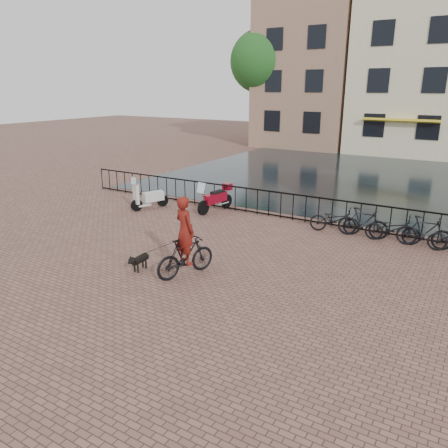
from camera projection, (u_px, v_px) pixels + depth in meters
The scene contains 14 objects.
ground at pixel (156, 308), 9.99m from camera, with size 100.00×100.00×0.00m, color brown.
canal_water at pixel (358, 178), 24.09m from camera, with size 20.00×20.00×0.00m, color black.
railing at pixel (293, 207), 16.36m from camera, with size 20.00×0.05×1.02m.
canal_house_left at pixel (315, 66), 36.21m from camera, with size 7.50×9.00×12.80m.
canal_house_mid at pixel (418, 71), 32.41m from camera, with size 8.00×9.50×11.80m.
tree_far_left at pixel (261, 62), 35.40m from camera, with size 5.04×5.04×9.27m.
cyclist at pixel (185, 241), 11.42m from camera, with size 1.13×1.93×2.55m.
dog at pixel (140, 261), 11.96m from camera, with size 0.27×0.77×0.51m.
motorcycle at pixel (215, 195), 17.48m from camera, with size 0.74×1.92×1.34m.
scooter at pixel (149, 192), 17.84m from camera, with size 0.96×1.59×1.43m.
parked_bike_0 at pixel (335, 220), 14.99m from camera, with size 0.60×1.72×0.90m, color black.
parked_bike_1 at pixel (363, 223), 14.51m from camera, with size 0.47×1.66×1.00m, color black.
parked_bike_2 at pixel (393, 229), 14.06m from camera, with size 0.60×1.72×0.90m, color black.
parked_bike_3 at pixel (425, 232), 13.57m from camera, with size 0.47×1.66×1.00m, color black.
Camera 1 is at (5.96, -6.84, 4.85)m, focal length 35.00 mm.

